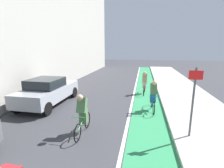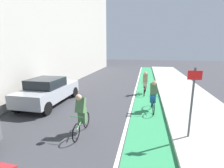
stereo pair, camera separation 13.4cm
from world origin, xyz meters
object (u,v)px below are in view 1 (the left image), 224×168
object	(u,v)px
cyclist_far	(145,83)
street_sign_post	(193,96)
cyclist_mid	(83,114)
parked_sedan_silver	(48,91)
cyclist_trailing	(153,96)

from	to	relation	value
cyclist_far	street_sign_post	world-z (taller)	street_sign_post
cyclist_mid	cyclist_far	world-z (taller)	cyclist_far
parked_sedan_silver	cyclist_mid	distance (m)	4.26
street_sign_post	cyclist_far	bearing A→B (deg)	104.93
cyclist_trailing	street_sign_post	bearing A→B (deg)	-66.45
cyclist_trailing	cyclist_far	world-z (taller)	cyclist_trailing
parked_sedan_silver	cyclist_trailing	world-z (taller)	cyclist_trailing
street_sign_post	cyclist_trailing	bearing A→B (deg)	113.55
cyclist_trailing	street_sign_post	size ratio (longest dim) A/B	0.71
cyclist_trailing	cyclist_far	bearing A→B (deg)	97.37
parked_sedan_silver	cyclist_trailing	distance (m)	5.85
parked_sedan_silver	cyclist_trailing	bearing A→B (deg)	0.63
parked_sedan_silver	street_sign_post	bearing A→B (deg)	-20.00
cyclist_mid	cyclist_trailing	bearing A→B (deg)	47.31
cyclist_mid	cyclist_trailing	xyz separation A→B (m)	(2.70, 2.93, 0.00)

